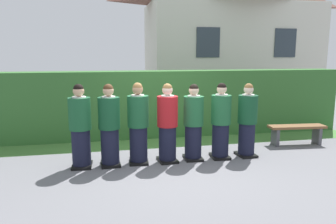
% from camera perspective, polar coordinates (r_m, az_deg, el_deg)
% --- Properties ---
extents(ground_plane, '(60.00, 60.00, 0.00)m').
position_cam_1_polar(ground_plane, '(6.94, -0.00, -8.56)').
color(ground_plane, slate).
extents(student_front_row_0, '(0.43, 0.53, 1.66)m').
position_cam_1_polar(student_front_row_0, '(6.62, -15.11, -2.74)').
color(student_front_row_0, black).
rests_on(student_front_row_0, ground).
extents(student_front_row_1, '(0.43, 0.53, 1.65)m').
position_cam_1_polar(student_front_row_1, '(6.59, -10.22, -2.63)').
color(student_front_row_1, black).
rests_on(student_front_row_1, ground).
extents(student_front_row_2, '(0.43, 0.54, 1.66)m').
position_cam_1_polar(student_front_row_2, '(6.66, -5.24, -2.32)').
color(student_front_row_2, black).
rests_on(student_front_row_2, ground).
extents(student_in_red_blazer, '(0.43, 0.49, 1.64)m').
position_cam_1_polar(student_in_red_blazer, '(6.72, -0.10, -2.28)').
color(student_in_red_blazer, black).
rests_on(student_in_red_blazer, ground).
extents(student_front_row_4, '(0.42, 0.48, 1.62)m').
position_cam_1_polar(student_front_row_4, '(6.88, 4.47, -2.11)').
color(student_front_row_4, black).
rests_on(student_front_row_4, ground).
extents(student_front_row_5, '(0.42, 0.52, 1.63)m').
position_cam_1_polar(student_front_row_5, '(7.06, 9.23, -1.85)').
color(student_front_row_5, black).
rests_on(student_front_row_5, ground).
extents(student_front_row_6, '(0.42, 0.48, 1.61)m').
position_cam_1_polar(student_front_row_6, '(7.30, 13.70, -1.70)').
color(student_front_row_6, black).
rests_on(student_front_row_6, ground).
extents(hedge, '(10.80, 0.70, 1.78)m').
position_cam_1_polar(hedge, '(8.85, -2.83, 1.45)').
color(hedge, '#33662D').
rests_on(hedge, ground).
extents(school_building_main, '(7.42, 3.62, 6.36)m').
position_cam_1_polar(school_building_main, '(14.62, 10.96, 14.07)').
color(school_building_main, beige).
rests_on(school_building_main, ground).
extents(wooden_bench, '(1.42, 0.47, 0.48)m').
position_cam_1_polar(wooden_bench, '(8.70, 21.61, -3.04)').
color(wooden_bench, brown).
rests_on(wooden_bench, ground).
extents(lawn_strip, '(10.80, 0.90, 0.01)m').
position_cam_1_polar(lawn_strip, '(8.26, -1.94, -5.46)').
color(lawn_strip, '#477A38').
rests_on(lawn_strip, ground).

